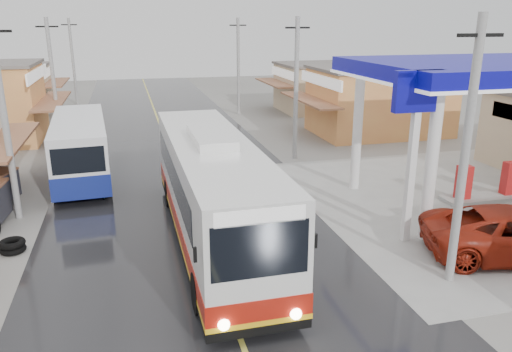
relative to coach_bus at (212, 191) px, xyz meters
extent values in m
plane|color=slate|center=(-0.37, -4.75, -1.96)|extent=(120.00, 120.00, 0.00)
cube|color=black|center=(-0.37, 10.25, -1.95)|extent=(12.00, 90.00, 0.02)
cube|color=#D8CC4C|center=(-0.37, 10.25, -1.94)|extent=(0.15, 90.00, 0.01)
cube|color=gray|center=(12.63, 1.25, -1.95)|extent=(16.00, 16.00, 0.03)
cube|color=#0C0A96|center=(12.63, 1.25, 3.89)|extent=(12.00, 8.00, 0.70)
cube|color=white|center=(12.63, 1.25, 3.59)|extent=(12.10, 8.10, 0.12)
cylinder|color=white|center=(7.63, 4.25, 0.79)|extent=(0.44, 0.44, 5.50)
cylinder|color=white|center=(7.63, -1.75, 0.79)|extent=(0.44, 0.44, 5.50)
cube|color=gray|center=(12.63, 1.25, -1.86)|extent=(4.00, 1.20, 0.20)
cube|color=#B21919|center=(11.43, 1.25, -1.01)|extent=(0.60, 0.45, 1.50)
cube|color=#B21919|center=(13.83, 1.25, -1.01)|extent=(0.60, 0.45, 1.50)
cube|color=white|center=(6.83, -1.75, 1.04)|extent=(0.25, 0.25, 6.00)
cube|color=#0C0A96|center=(6.83, -1.75, 3.54)|extent=(1.80, 0.30, 1.40)
cube|color=silver|center=(0.00, -0.08, 0.23)|extent=(2.75, 12.87, 3.16)
cube|color=black|center=(0.00, -0.08, -1.46)|extent=(2.77, 12.89, 0.32)
cube|color=#A6190D|center=(0.00, -0.08, -0.92)|extent=(2.79, 12.91, 0.59)
cube|color=yellow|center=(0.00, -0.08, -1.28)|extent=(2.80, 12.92, 0.15)
cube|color=black|center=(0.00, 0.46, 0.58)|extent=(2.77, 10.19, 1.07)
cube|color=black|center=(0.03, -6.46, 0.68)|extent=(2.38, 0.13, 1.39)
cube|color=black|center=(-0.03, 6.30, 0.68)|extent=(2.38, 0.13, 1.18)
cube|color=white|center=(0.03, -6.46, 1.54)|extent=(2.18, 0.13, 0.38)
cube|color=silver|center=(0.00, -0.08, 1.97)|extent=(1.30, 3.22, 0.32)
cylinder|color=black|center=(-1.17, -4.58, -1.35)|extent=(0.38, 1.18, 1.18)
cylinder|color=black|center=(1.21, -4.57, -1.35)|extent=(0.38, 1.18, 1.18)
cylinder|color=black|center=(-1.21, 3.99, -1.35)|extent=(0.38, 1.18, 1.18)
cylinder|color=black|center=(1.17, 4.00, -1.35)|extent=(0.38, 1.18, 1.18)
sphere|color=#FFF2CC|center=(-0.88, -6.53, -1.14)|extent=(0.30, 0.30, 0.30)
sphere|color=#FFF2CC|center=(0.94, -6.52, -1.14)|extent=(0.30, 0.30, 0.30)
cube|color=black|center=(-1.46, -6.22, 0.63)|extent=(0.08, 0.08, 0.38)
cube|color=black|center=(1.52, -6.20, 0.63)|extent=(0.08, 0.08, 0.38)
cube|color=silver|center=(-5.16, 9.23, -0.15)|extent=(3.02, 9.34, 2.56)
cube|color=navy|center=(-5.16, 9.23, -1.02)|extent=(3.06, 9.38, 1.02)
cube|color=black|center=(-5.16, 9.23, 0.21)|extent=(2.96, 7.81, 0.92)
cube|color=black|center=(-4.88, 4.68, 0.21)|extent=(2.16, 0.25, 1.13)
cylinder|color=black|center=(-6.07, 5.89, -1.43)|extent=(0.37, 1.04, 1.02)
cylinder|color=black|center=(-3.86, 6.03, -1.43)|extent=(0.37, 1.04, 1.02)
cylinder|color=black|center=(-6.47, 12.43, -1.43)|extent=(0.37, 1.04, 1.02)
cylinder|color=black|center=(-4.26, 12.57, -1.43)|extent=(0.37, 1.04, 1.02)
imported|color=black|center=(-4.03, 6.21, -1.51)|extent=(0.67, 1.73, 0.90)
imported|color=#2B8132|center=(-4.03, 6.01, -0.87)|extent=(0.56, 0.38, 1.49)
torus|color=black|center=(-6.98, 0.85, -1.85)|extent=(0.89, 0.89, 0.23)
torus|color=black|center=(-6.98, 0.85, -1.62)|extent=(0.89, 0.89, 0.23)
camera|label=1|loc=(-2.72, -16.71, 5.81)|focal=35.00mm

